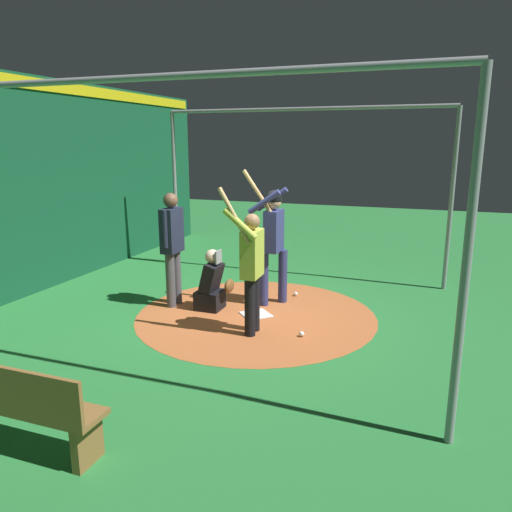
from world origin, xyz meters
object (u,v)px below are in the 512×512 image
batter (273,235)px  umpire (172,243)px  visitor (251,265)px  baseball_0 (202,303)px  baseball_1 (302,334)px  baseball_2 (296,294)px  catcher (212,286)px  bench (8,403)px  home_plate (256,314)px

batter → umpire: size_ratio=1.20×
batter → visitor: size_ratio=1.07×
umpire → visitor: 1.77m
umpire → baseball_0: (0.45, 0.12, -1.01)m
baseball_1 → baseball_2: (-0.57, 1.74, 0.00)m
catcher → baseball_0: catcher is taller
catcher → baseball_1: (1.65, -0.62, -0.35)m
batter → baseball_1: batter is taller
bench → baseball_1: bench is taller
baseball_0 → baseball_2: (1.32, 1.02, 0.00)m
bench → baseball_0: (-0.14, 4.04, -0.40)m
catcher → baseball_2: (1.08, 1.11, -0.35)m
catcher → bench: bearing=-91.3°
batter → visitor: (0.12, -1.33, -0.18)m
home_plate → visitor: 1.22m
baseball_0 → home_plate: bearing=-6.7°
home_plate → baseball_1: (0.89, -0.60, 0.03)m
umpire → baseball_2: (1.77, 1.14, -1.01)m
home_plate → batter: batter is taller
umpire → baseball_2: umpire is taller
visitor → batter: bearing=93.1°
bench → umpire: bearing=98.6°
batter → bench: bearing=-101.4°
batter → umpire: (-1.50, -0.63, -0.12)m
umpire → baseball_1: bearing=-14.4°
catcher → baseball_2: bearing=45.8°
visitor → bench: (-1.04, -3.22, -0.54)m
visitor → baseball_0: size_ratio=27.95×
umpire → visitor: visitor is taller
catcher → bench: size_ratio=0.56×
baseball_2 → home_plate: bearing=-106.0°
home_plate → baseball_1: bearing=-33.9°
home_plate → visitor: (0.19, -0.70, 0.98)m
baseball_1 → home_plate: bearing=146.1°
home_plate → baseball_0: baseball_0 is taller
baseball_1 → baseball_0: bearing=159.2°
catcher → baseball_2: size_ratio=13.41×
baseball_0 → bench: bearing=-88.0°
home_plate → bench: bearing=-102.2°
baseball_2 → batter: bearing=-116.9°
umpire → bench: umpire is taller
batter → catcher: size_ratio=2.23×
catcher → visitor: 1.33m
batter → visitor: bearing=-84.7°
bench → baseball_1: (1.74, 3.32, -0.40)m
home_plate → umpire: size_ratio=0.23×
umpire → home_plate: bearing=0.0°
home_plate → visitor: visitor is taller
batter → baseball_2: (0.26, 0.51, -1.13)m
visitor → bench: 3.43m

